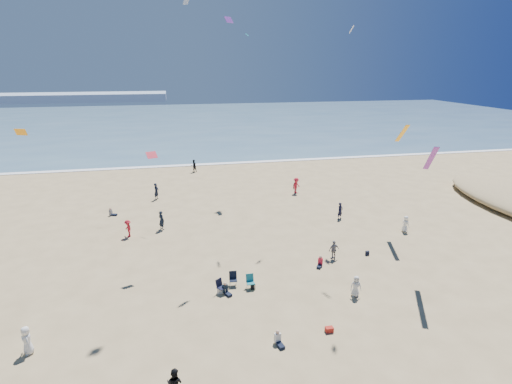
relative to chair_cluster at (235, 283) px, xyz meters
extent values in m
cube|color=#476B84|center=(-0.70, 86.29, -0.47)|extent=(220.00, 100.00, 0.06)
cube|color=white|center=(-0.70, 36.29, -0.46)|extent=(220.00, 1.20, 0.08)
cube|color=#7A8EA8|center=(-60.70, 161.29, 1.10)|extent=(110.00, 20.00, 3.20)
imported|color=gray|center=(8.28, 2.87, 0.27)|extent=(0.96, 0.54, 1.54)
imported|color=black|center=(-5.78, 20.78, 0.44)|extent=(0.70, 0.81, 1.88)
imported|color=black|center=(12.20, 10.82, 0.34)|extent=(0.73, 0.63, 1.68)
imported|color=#B21925|center=(-7.94, 10.60, 0.28)|extent=(0.95, 1.16, 1.56)
imported|color=white|center=(16.76, 6.59, 0.26)|extent=(0.70, 0.86, 1.53)
imported|color=black|center=(-5.06, 11.67, 0.40)|extent=(0.75, 0.79, 1.81)
imported|color=black|center=(-4.12, -8.67, 0.31)|extent=(0.98, 0.91, 1.61)
imported|color=black|center=(-0.94, 32.21, 0.39)|extent=(1.07, 0.99, 1.77)
imported|color=red|center=(10.42, 19.73, 0.44)|extent=(1.40, 1.29, 1.89)
imported|color=white|center=(-11.69, -4.02, 0.30)|extent=(0.79, 0.92, 1.60)
imported|color=silver|center=(7.64, -2.44, 0.23)|extent=(0.79, 0.59, 1.46)
cube|color=silver|center=(-1.09, -0.31, -0.30)|extent=(0.35, 0.20, 0.40)
cube|color=black|center=(1.19, -0.20, -0.31)|extent=(0.30, 0.22, 0.38)
cube|color=#AF2219|center=(4.57, -5.60, -0.35)|extent=(0.45, 0.30, 0.30)
cube|color=black|center=(11.19, 2.92, -0.33)|extent=(0.28, 0.18, 0.34)
cube|color=#6A2F95|center=(0.93, 7.19, 17.20)|extent=(0.74, 0.74, 0.43)
cube|color=white|center=(12.05, 10.68, 17.02)|extent=(0.62, 0.70, 0.65)
cube|color=orange|center=(-13.18, 4.71, 9.94)|extent=(0.85, 0.50, 0.44)
cube|color=#1BB4E7|center=(5.17, 22.83, 17.29)|extent=(0.43, 0.72, 0.28)
cube|color=red|center=(-5.13, 5.69, 7.85)|extent=(0.87, 0.72, 0.42)
cube|color=white|center=(-1.46, 19.66, 20.07)|extent=(0.64, 0.59, 0.68)
cube|color=#772597|center=(13.27, -0.56, 8.12)|extent=(0.35, 3.14, 2.21)
cube|color=#FEA61A|center=(15.89, 7.39, 8.45)|extent=(0.35, 2.64, 1.87)
camera|label=1|loc=(-3.48, -23.69, 14.08)|focal=28.00mm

